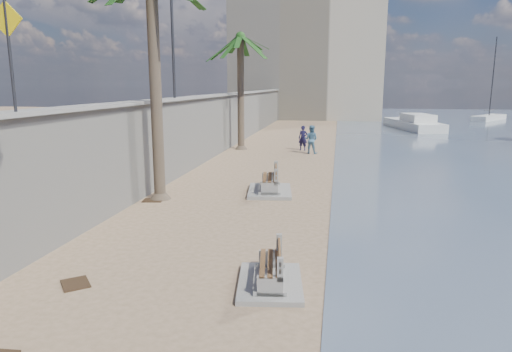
{
  "coord_description": "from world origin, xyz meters",
  "views": [
    {
      "loc": [
        2.15,
        -7.71,
        4.22
      ],
      "look_at": [
        -0.5,
        7.0,
        1.2
      ],
      "focal_mm": 32.0,
      "sensor_mm": 36.0,
      "label": 1
    }
  ],
  "objects": [
    {
      "name": "debris_c",
      "position": [
        -4.48,
        7.66,
        0.01
      ],
      "size": [
        0.79,
        0.68,
        0.03
      ],
      "primitive_type": "cube",
      "rotation": [
        0.0,
        0.0,
        0.16
      ],
      "color": "#382616",
      "rests_on": "ground_plane"
    },
    {
      "name": "pedestrian_sign",
      "position": [
        -5.0,
        1.5,
        5.15
      ],
      "size": [
        0.78,
        0.07,
        2.4
      ],
      "color": "#2D2D33",
      "rests_on": "wall_cap"
    },
    {
      "name": "wall_cap",
      "position": [
        -5.2,
        20.0,
        3.55
      ],
      "size": [
        0.8,
        70.0,
        0.12
      ],
      "primitive_type": "cube",
      "color": "gray",
      "rests_on": "seawall"
    },
    {
      "name": "debris_b",
      "position": [
        -3.29,
        0.59,
        0.01
      ],
      "size": [
        0.84,
        0.86,
        0.03
      ],
      "primitive_type": "cube",
      "rotation": [
        0.0,
        0.0,
        5.41
      ],
      "color": "#382616",
      "rests_on": "ground_plane"
    },
    {
      "name": "person_a",
      "position": [
        -0.06,
        21.68,
        0.91
      ],
      "size": [
        0.74,
        0.59,
        1.83
      ],
      "primitive_type": "imported",
      "rotation": [
        0.0,
        0.0,
        -0.23
      ],
      "color": "#151335",
      "rests_on": "ground_plane"
    },
    {
      "name": "bench_far",
      "position": [
        -0.42,
        9.64,
        0.45
      ],
      "size": [
        1.98,
        2.64,
        1.02
      ],
      "color": "gray",
      "rests_on": "ground_plane"
    },
    {
      "name": "sailboat_west",
      "position": [
        19.7,
        50.59,
        0.32
      ],
      "size": [
        5.38,
        6.64,
        9.63
      ],
      "color": "silver",
      "rests_on": "bay_water"
    },
    {
      "name": "streetlight",
      "position": [
        -5.1,
        12.0,
        6.64
      ],
      "size": [
        0.28,
        0.28,
        5.12
      ],
      "color": "#2D2D33",
      "rests_on": "wall_cap"
    },
    {
      "name": "seawall",
      "position": [
        -5.2,
        20.0,
        1.75
      ],
      "size": [
        0.45,
        70.0,
        3.5
      ],
      "primitive_type": "cube",
      "color": "gray",
      "rests_on": "ground_plane"
    },
    {
      "name": "yacht_far",
      "position": [
        9.14,
        37.84,
        0.35
      ],
      "size": [
        4.66,
        9.79,
        1.5
      ],
      "primitive_type": null,
      "rotation": [
        0.0,
        0.0,
        1.79
      ],
      "color": "silver",
      "rests_on": "bay_water"
    },
    {
      "name": "palm_back",
      "position": [
        -4.11,
        21.49,
        7.04
      ],
      "size": [
        5.0,
        5.0,
        8.05
      ],
      "color": "brown",
      "rests_on": "ground_plane"
    },
    {
      "name": "end_building",
      "position": [
        -2.0,
        52.0,
        7.0
      ],
      "size": [
        18.0,
        12.0,
        14.0
      ],
      "primitive_type": "cube",
      "color": "#B7AA93",
      "rests_on": "ground_plane"
    },
    {
      "name": "person_b",
      "position": [
        0.53,
        20.36,
        0.97
      ],
      "size": [
        1.07,
        0.92,
        1.93
      ],
      "primitive_type": "imported",
      "rotation": [
        0.0,
        0.0,
        2.91
      ],
      "color": "teal",
      "rests_on": "ground_plane"
    },
    {
      "name": "bench_near",
      "position": [
        0.84,
        1.29,
        0.36
      ],
      "size": [
        1.61,
        2.14,
        0.82
      ],
      "color": "gray",
      "rests_on": "ground_plane"
    },
    {
      "name": "ground_plane",
      "position": [
        0.0,
        0.0,
        0.0
      ],
      "size": [
        140.0,
        140.0,
        0.0
      ],
      "primitive_type": "plane",
      "color": "#997B5E"
    }
  ]
}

